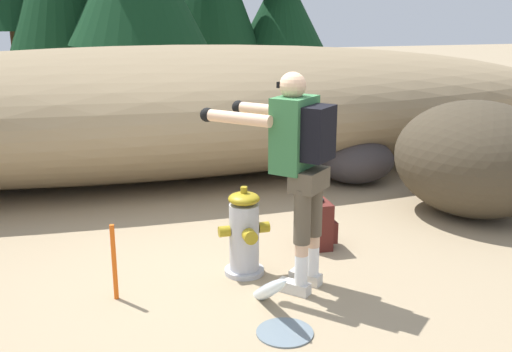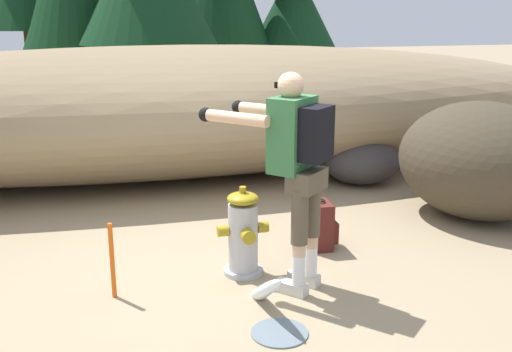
{
  "view_description": "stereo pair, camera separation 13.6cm",
  "coord_description": "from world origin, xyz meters",
  "px_view_note": "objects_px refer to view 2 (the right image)",
  "views": [
    {
      "loc": [
        -1.1,
        -4.48,
        2.14
      ],
      "look_at": [
        0.34,
        0.26,
        0.75
      ],
      "focal_mm": 41.93,
      "sensor_mm": 36.0,
      "label": 1
    },
    {
      "loc": [
        -0.97,
        -4.52,
        2.14
      ],
      "look_at": [
        0.34,
        0.26,
        0.75
      ],
      "focal_mm": 41.93,
      "sensor_mm": 36.0,
      "label": 2
    }
  ],
  "objects_px": {
    "boulder_large": "(480,160)",
    "survey_stake": "(112,261)",
    "spare_backpack": "(320,225)",
    "utility_worker": "(294,155)",
    "boulder_mid": "(361,161)",
    "fire_hydrant": "(243,234)"
  },
  "relations": [
    {
      "from": "fire_hydrant",
      "to": "spare_backpack",
      "type": "bearing_deg",
      "value": 23.87
    },
    {
      "from": "boulder_mid",
      "to": "survey_stake",
      "type": "height_order",
      "value": "survey_stake"
    },
    {
      "from": "fire_hydrant",
      "to": "spare_backpack",
      "type": "distance_m",
      "value": 0.9
    },
    {
      "from": "fire_hydrant",
      "to": "utility_worker",
      "type": "xyz_separation_m",
      "value": [
        0.31,
        -0.35,
        0.73
      ]
    },
    {
      "from": "boulder_large",
      "to": "survey_stake",
      "type": "bearing_deg",
      "value": -166.96
    },
    {
      "from": "utility_worker",
      "to": "boulder_mid",
      "type": "bearing_deg",
      "value": -76.23
    },
    {
      "from": "fire_hydrant",
      "to": "boulder_mid",
      "type": "relative_size",
      "value": 0.77
    },
    {
      "from": "fire_hydrant",
      "to": "utility_worker",
      "type": "height_order",
      "value": "utility_worker"
    },
    {
      "from": "spare_backpack",
      "to": "fire_hydrant",
      "type": "bearing_deg",
      "value": -152.87
    },
    {
      "from": "utility_worker",
      "to": "boulder_mid",
      "type": "xyz_separation_m",
      "value": [
        1.79,
        2.58,
        -0.79
      ]
    },
    {
      "from": "spare_backpack",
      "to": "survey_stake",
      "type": "bearing_deg",
      "value": -161.42
    },
    {
      "from": "fire_hydrant",
      "to": "boulder_large",
      "type": "height_order",
      "value": "boulder_large"
    },
    {
      "from": "utility_worker",
      "to": "spare_backpack",
      "type": "height_order",
      "value": "utility_worker"
    },
    {
      "from": "utility_worker",
      "to": "spare_backpack",
      "type": "xyz_separation_m",
      "value": [
        0.5,
        0.71,
        -0.86
      ]
    },
    {
      "from": "boulder_large",
      "to": "survey_stake",
      "type": "height_order",
      "value": "boulder_large"
    },
    {
      "from": "utility_worker",
      "to": "survey_stake",
      "type": "xyz_separation_m",
      "value": [
        -1.38,
        0.2,
        -0.78
      ]
    },
    {
      "from": "utility_worker",
      "to": "spare_backpack",
      "type": "distance_m",
      "value": 1.23
    },
    {
      "from": "boulder_mid",
      "to": "survey_stake",
      "type": "distance_m",
      "value": 3.96
    },
    {
      "from": "boulder_mid",
      "to": "utility_worker",
      "type": "bearing_deg",
      "value": -124.63
    },
    {
      "from": "survey_stake",
      "to": "boulder_mid",
      "type": "bearing_deg",
      "value": 37.08
    },
    {
      "from": "survey_stake",
      "to": "boulder_large",
      "type": "bearing_deg",
      "value": 13.04
    },
    {
      "from": "boulder_large",
      "to": "survey_stake",
      "type": "relative_size",
      "value": 2.87
    }
  ]
}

